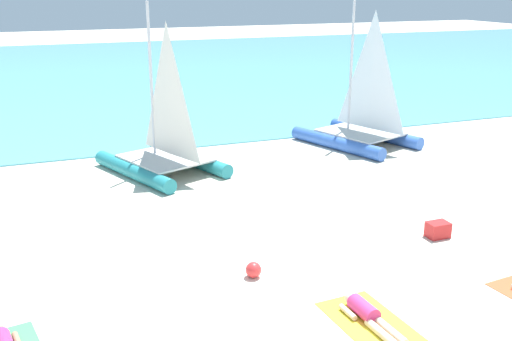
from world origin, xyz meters
The scene contains 8 objects.
ground_plane centered at (0.00, 10.00, 0.00)m, with size 120.00×120.00×0.00m, color beige.
ocean_water centered at (0.00, 32.32, 0.03)m, with size 120.00×40.00×0.05m, color #5BB2C1.
sailboat_blue centered at (5.92, 10.62, 0.79)m, with size 3.78×4.67×5.28m.
sailboat_teal centered at (-1.35, 9.93, 0.76)m, with size 3.74×4.55×5.10m.
towel_middle centered at (0.07, 0.26, 0.01)m, with size 1.10×1.90×0.01m, color yellow.
sunbather_middle centered at (0.07, 0.32, 0.13)m, with size 0.57×1.57×0.30m.
beach_ball centered at (-1.21, 2.54, 0.16)m, with size 0.32×0.32×0.32m, color red.
cooler_box centered at (3.44, 2.84, 0.18)m, with size 0.50×0.36×0.36m, color red.
Camera 1 is at (-4.97, -7.39, 5.60)m, focal length 41.63 mm.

